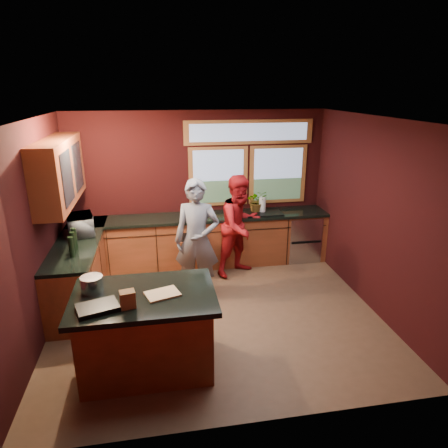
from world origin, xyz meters
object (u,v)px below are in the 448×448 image
object	(u,v)px
person_red	(240,226)
person_grey	(197,240)
island	(146,331)
stock_pot	(92,284)
cutting_board	(162,294)

from	to	relation	value
person_red	person_grey	bearing A→B (deg)	-169.12
island	stock_pot	bearing A→B (deg)	164.74
person_red	stock_pot	distance (m)	2.97
cutting_board	stock_pot	xyz separation A→B (m)	(-0.75, 0.20, 0.08)
person_red	cutting_board	world-z (taller)	person_red
person_grey	person_red	xyz separation A→B (m)	(0.80, 0.70, -0.06)
person_grey	person_red	world-z (taller)	person_grey
cutting_board	person_red	bearing A→B (deg)	59.54
person_red	island	bearing A→B (deg)	-154.85
cutting_board	stock_pot	size ratio (longest dim) A/B	1.46
person_grey	stock_pot	world-z (taller)	person_grey
island	stock_pot	size ratio (longest dim) A/B	6.46
person_red	stock_pot	world-z (taller)	person_red
cutting_board	stock_pot	bearing A→B (deg)	165.07
island	stock_pot	world-z (taller)	stock_pot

